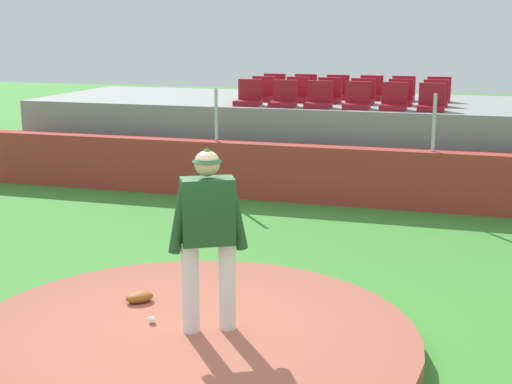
% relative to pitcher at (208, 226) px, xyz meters
% --- Properties ---
extents(ground_plane, '(60.00, 60.00, 0.00)m').
position_rel_pitcher_xyz_m(ground_plane, '(-0.17, -0.12, -1.25)').
color(ground_plane, '#3D8B32').
extents(pitchers_mound, '(4.47, 4.47, 0.20)m').
position_rel_pitcher_xyz_m(pitchers_mound, '(-0.17, -0.12, -1.14)').
color(pitchers_mound, '#A35744').
rests_on(pitchers_mound, ground_plane).
extents(pitcher, '(0.72, 0.46, 1.80)m').
position_rel_pitcher_xyz_m(pitcher, '(0.00, 0.00, 0.00)').
color(pitcher, silver).
rests_on(pitcher, pitchers_mound).
extents(baseball, '(0.07, 0.07, 0.07)m').
position_rel_pitcher_xyz_m(baseball, '(-0.60, -0.02, -1.01)').
color(baseball, white).
rests_on(baseball, pitchers_mound).
extents(fielding_glove, '(0.35, 0.35, 0.11)m').
position_rel_pitcher_xyz_m(fielding_glove, '(-0.97, 0.48, -0.99)').
color(fielding_glove, brown).
rests_on(fielding_glove, pitchers_mound).
extents(brick_barrier, '(14.59, 0.40, 1.02)m').
position_rel_pitcher_xyz_m(brick_barrier, '(-0.17, 6.36, -0.73)').
color(brick_barrier, '#A4362D').
rests_on(brick_barrier, ground_plane).
extents(fence_post_left, '(0.06, 0.06, 0.97)m').
position_rel_pitcher_xyz_m(fence_post_left, '(-2.20, 6.36, 0.26)').
color(fence_post_left, silver).
rests_on(fence_post_left, brick_barrier).
extents(fence_post_right, '(0.06, 0.06, 0.97)m').
position_rel_pitcher_xyz_m(fence_post_right, '(1.68, 6.36, 0.26)').
color(fence_post_right, silver).
rests_on(fence_post_right, brick_barrier).
extents(bleacher_platform, '(13.21, 3.95, 1.58)m').
position_rel_pitcher_xyz_m(bleacher_platform, '(-0.17, 8.99, -0.46)').
color(bleacher_platform, gray).
rests_on(bleacher_platform, ground_plane).
extents(stadium_chair_0, '(0.48, 0.44, 0.50)m').
position_rel_pitcher_xyz_m(stadium_chair_0, '(-1.94, 7.53, 0.49)').
color(stadium_chair_0, maroon).
rests_on(stadium_chair_0, bleacher_platform).
extents(stadium_chair_1, '(0.48, 0.44, 0.50)m').
position_rel_pitcher_xyz_m(stadium_chair_1, '(-1.23, 7.51, 0.49)').
color(stadium_chair_1, maroon).
rests_on(stadium_chair_1, bleacher_platform).
extents(stadium_chair_2, '(0.48, 0.44, 0.50)m').
position_rel_pitcher_xyz_m(stadium_chair_2, '(-0.54, 7.51, 0.49)').
color(stadium_chair_2, maroon).
rests_on(stadium_chair_2, bleacher_platform).
extents(stadium_chair_3, '(0.48, 0.44, 0.50)m').
position_rel_pitcher_xyz_m(stadium_chair_3, '(0.19, 7.55, 0.49)').
color(stadium_chair_3, maroon).
rests_on(stadium_chair_3, bleacher_platform).
extents(stadium_chair_4, '(0.48, 0.44, 0.50)m').
position_rel_pitcher_xyz_m(stadium_chair_4, '(0.87, 7.53, 0.49)').
color(stadium_chair_4, maroon).
rests_on(stadium_chair_4, bleacher_platform).
extents(stadium_chair_5, '(0.48, 0.44, 0.50)m').
position_rel_pitcher_xyz_m(stadium_chair_5, '(1.55, 7.54, 0.49)').
color(stadium_chair_5, maroon).
rests_on(stadium_chair_5, bleacher_platform).
extents(stadium_chair_6, '(0.48, 0.44, 0.50)m').
position_rel_pitcher_xyz_m(stadium_chair_6, '(-1.93, 8.43, 0.49)').
color(stadium_chair_6, maroon).
rests_on(stadium_chair_6, bleacher_platform).
extents(stadium_chair_7, '(0.48, 0.44, 0.50)m').
position_rel_pitcher_xyz_m(stadium_chair_7, '(-1.20, 8.46, 0.49)').
color(stadium_chair_7, maroon).
rests_on(stadium_chair_7, bleacher_platform).
extents(stadium_chair_8, '(0.48, 0.44, 0.50)m').
position_rel_pitcher_xyz_m(stadium_chair_8, '(-0.54, 8.45, 0.49)').
color(stadium_chair_8, maroon).
rests_on(stadium_chair_8, bleacher_platform).
extents(stadium_chair_9, '(0.48, 0.44, 0.50)m').
position_rel_pitcher_xyz_m(stadium_chair_9, '(0.15, 8.42, 0.49)').
color(stadium_chair_9, maroon).
rests_on(stadium_chair_9, bleacher_platform).
extents(stadium_chair_10, '(0.48, 0.44, 0.50)m').
position_rel_pitcher_xyz_m(stadium_chair_10, '(0.89, 8.42, 0.49)').
color(stadium_chair_10, maroon).
rests_on(stadium_chair_10, bleacher_platform).
extents(stadium_chair_11, '(0.48, 0.44, 0.50)m').
position_rel_pitcher_xyz_m(stadium_chair_11, '(1.57, 8.43, 0.49)').
color(stadium_chair_11, maroon).
rests_on(stadium_chair_11, bleacher_platform).
extents(stadium_chair_12, '(0.48, 0.44, 0.50)m').
position_rel_pitcher_xyz_m(stadium_chair_12, '(-1.94, 9.34, 0.49)').
color(stadium_chair_12, maroon).
rests_on(stadium_chair_12, bleacher_platform).
extents(stadium_chair_13, '(0.48, 0.44, 0.50)m').
position_rel_pitcher_xyz_m(stadium_chair_13, '(-1.24, 9.35, 0.49)').
color(stadium_chair_13, maroon).
rests_on(stadium_chair_13, bleacher_platform).
extents(stadium_chair_14, '(0.48, 0.44, 0.50)m').
position_rel_pitcher_xyz_m(stadium_chair_14, '(-0.53, 9.31, 0.49)').
color(stadium_chair_14, maroon).
rests_on(stadium_chair_14, bleacher_platform).
extents(stadium_chair_15, '(0.48, 0.44, 0.50)m').
position_rel_pitcher_xyz_m(stadium_chair_15, '(0.19, 9.36, 0.49)').
color(stadium_chair_15, maroon).
rests_on(stadium_chair_15, bleacher_platform).
extents(stadium_chair_16, '(0.48, 0.44, 0.50)m').
position_rel_pitcher_xyz_m(stadium_chair_16, '(0.86, 9.34, 0.49)').
color(stadium_chair_16, maroon).
rests_on(stadium_chair_16, bleacher_platform).
extents(stadium_chair_17, '(0.48, 0.44, 0.50)m').
position_rel_pitcher_xyz_m(stadium_chair_17, '(1.58, 9.33, 0.49)').
color(stadium_chair_17, maroon).
rests_on(stadium_chair_17, bleacher_platform).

